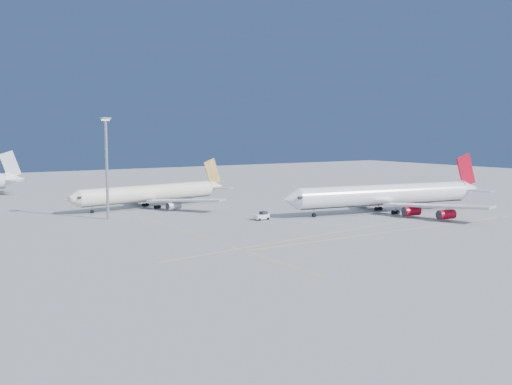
# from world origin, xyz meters

# --- Properties ---
(ground) EXTENTS (500.00, 500.00, 0.00)m
(ground) POSITION_xyz_m (0.00, 0.00, 0.00)
(ground) COLOR slate
(ground) RESTS_ON ground
(taxiway_lines) EXTENTS (118.86, 140.00, 0.02)m
(taxiway_lines) POSITION_xyz_m (-14.71, 6.34, 0.01)
(taxiway_lines) COLOR yellow
(taxiway_lines) RESTS_ON ground
(airliner_virgin) EXTENTS (70.46, 62.63, 17.44)m
(airliner_virgin) POSITION_xyz_m (26.28, 10.70, 5.26)
(airliner_virgin) COLOR white
(airliner_virgin) RESTS_ON ground
(airliner_etihad) EXTENTS (57.85, 52.95, 15.12)m
(airliner_etihad) POSITION_xyz_m (-29.40, 60.15, 4.60)
(airliner_etihad) COLOR beige
(airliner_etihad) RESTS_ON ground
(pushback_tug) EXTENTS (4.24, 2.74, 2.32)m
(pushback_tug) POSITION_xyz_m (-14.31, 18.66, 1.07)
(pushback_tug) COLOR white
(pushback_tug) RESTS_ON ground
(light_mast) EXTENTS (2.43, 2.43, 28.12)m
(light_mast) POSITION_xyz_m (-49.73, 42.70, 16.60)
(light_mast) COLOR gray
(light_mast) RESTS_ON ground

